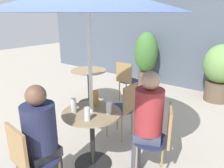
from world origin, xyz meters
name	(u,v)px	position (x,y,z in m)	size (l,w,h in m)	color
storefront_wall	(194,29)	(0.00, 3.95, 1.50)	(10.00, 0.06, 3.00)	#4C5666
cafe_table_near	(92,128)	(0.07, 0.23, 0.52)	(0.72, 0.72, 0.73)	black
cafe_table_far	(89,80)	(-1.36, 1.69, 0.53)	(0.74, 0.74, 0.73)	black
bistro_chair_0	(29,156)	(-0.02, -0.57, 0.54)	(0.43, 0.44, 0.88)	#232847
bistro_chair_1	(159,135)	(0.81, 0.56, 0.54)	(0.48, 0.47, 0.88)	#232847
bistro_chair_2	(125,106)	(0.02, 1.00, 0.54)	(0.43, 0.43, 0.88)	#232847
bistro_chair_3	(126,78)	(-0.78, 2.23, 0.54)	(0.43, 0.43, 0.88)	#232847
seated_person_0	(41,133)	(0.00, -0.42, 0.74)	(0.33, 0.35, 1.24)	#2D2D33
seated_person_1	(147,116)	(0.67, 0.50, 0.76)	(0.39, 0.37, 1.28)	#42475B
beer_glass_0	(74,106)	(-0.09, 0.09, 0.82)	(0.06, 0.06, 0.18)	silver
beer_glass_1	(87,114)	(0.17, 0.05, 0.81)	(0.06, 0.06, 0.15)	silver
beer_glass_2	(109,107)	(0.25, 0.33, 0.81)	(0.07, 0.07, 0.16)	silver
beer_glass_3	(96,98)	(-0.03, 0.42, 0.83)	(0.07, 0.07, 0.20)	#B28433
potted_plant_0	(146,56)	(-1.05, 3.55, 0.80)	(0.60, 0.60, 1.41)	brown
potted_plant_1	(220,70)	(0.77, 3.51, 0.71)	(0.72, 0.72, 1.25)	brown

